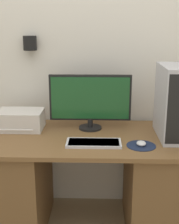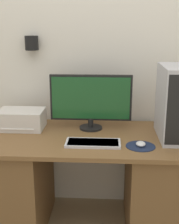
% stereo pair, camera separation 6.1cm
% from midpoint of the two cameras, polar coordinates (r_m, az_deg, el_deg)
% --- Properties ---
extents(wall_back, '(6.40, 0.16, 2.70)m').
position_cam_midpoint_polar(wall_back, '(2.58, 0.69, 11.26)').
color(wall_back, silver).
rests_on(wall_back, ground_plane).
extents(desk, '(1.46, 0.77, 0.77)m').
position_cam_midpoint_polar(desk, '(2.43, 0.12, -12.66)').
color(desk, brown).
rests_on(desk, ground_plane).
extents(monitor, '(0.62, 0.18, 0.42)m').
position_cam_midpoint_polar(monitor, '(2.37, 0.98, 2.25)').
color(monitor, black).
rests_on(monitor, desk).
extents(keyboard, '(0.37, 0.17, 0.02)m').
position_cam_midpoint_polar(keyboard, '(2.12, 1.48, -5.68)').
color(keyboard, silver).
rests_on(keyboard, desk).
extents(mousepad, '(0.20, 0.20, 0.00)m').
position_cam_midpoint_polar(mousepad, '(2.12, 10.14, -6.18)').
color(mousepad, '#19233D').
rests_on(mousepad, desk).
extents(mouse, '(0.06, 0.08, 0.03)m').
position_cam_midpoint_polar(mouse, '(2.12, 10.16, -5.76)').
color(mouse, silver).
rests_on(mouse, mousepad).
extents(computer_tower, '(0.17, 0.44, 0.51)m').
position_cam_midpoint_polar(computer_tower, '(2.26, 15.61, 1.66)').
color(computer_tower, '#B2B2B7').
rests_on(computer_tower, desk).
extents(printer, '(0.35, 0.25, 0.15)m').
position_cam_midpoint_polar(printer, '(2.47, -11.70, -1.33)').
color(printer, beige).
rests_on(printer, desk).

